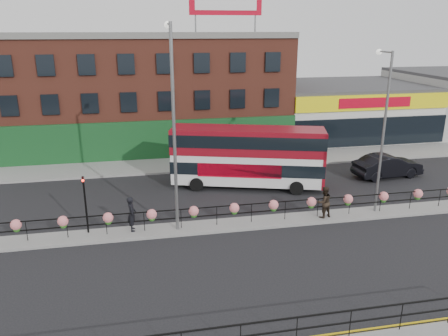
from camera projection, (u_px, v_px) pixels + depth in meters
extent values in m
plane|color=black|center=(234.00, 226.00, 24.77)|extent=(120.00, 120.00, 0.00)
cube|color=gray|center=(203.00, 163.00, 35.96)|extent=(60.00, 4.00, 0.15)
cube|color=gray|center=(234.00, 224.00, 24.75)|extent=(60.00, 1.60, 0.15)
cube|color=brown|center=(148.00, 91.00, 41.19)|extent=(25.00, 12.00, 10.00)
cube|color=#3F3F42|center=(145.00, 34.00, 39.61)|extent=(25.00, 12.00, 0.30)
cube|color=#14461E|center=(152.00, 141.00, 36.52)|extent=(25.00, 0.25, 3.40)
cube|color=silver|center=(343.00, 110.00, 45.62)|extent=(15.00, 12.00, 5.00)
cube|color=#3F3F42|center=(345.00, 85.00, 44.81)|extent=(15.00, 12.00, 0.30)
cube|color=yellow|center=(374.00, 102.00, 39.39)|extent=(15.00, 0.25, 1.40)
cube|color=#B40319|center=(375.00, 103.00, 39.28)|extent=(7.00, 0.10, 0.90)
cube|color=black|center=(371.00, 132.00, 40.22)|extent=(15.00, 0.25, 2.60)
cylinder|color=slate|center=(196.00, 24.00, 35.42)|extent=(0.12, 0.12, 1.40)
cylinder|color=slate|center=(255.00, 24.00, 36.33)|extent=(0.12, 0.12, 1.40)
cube|color=black|center=(234.00, 205.00, 24.39)|extent=(30.00, 0.05, 0.05)
cube|color=black|center=(234.00, 213.00, 24.54)|extent=(30.00, 0.05, 0.05)
cylinder|color=black|center=(27.00, 231.00, 22.54)|extent=(0.04, 0.04, 1.10)
cylinder|color=black|center=(67.00, 228.00, 22.90)|extent=(0.04, 0.04, 1.10)
cylinder|color=black|center=(106.00, 225.00, 23.27)|extent=(0.04, 0.04, 1.10)
cylinder|color=black|center=(144.00, 222.00, 23.64)|extent=(0.04, 0.04, 1.10)
cylinder|color=black|center=(181.00, 219.00, 24.00)|extent=(0.04, 0.04, 1.10)
cylinder|color=black|center=(217.00, 216.00, 24.37)|extent=(0.04, 0.04, 1.10)
cylinder|color=black|center=(251.00, 213.00, 24.74)|extent=(0.04, 0.04, 1.10)
cylinder|color=black|center=(285.00, 210.00, 25.11)|extent=(0.04, 0.04, 1.10)
cylinder|color=black|center=(318.00, 208.00, 25.47)|extent=(0.04, 0.04, 1.10)
cylinder|color=black|center=(350.00, 205.00, 25.84)|extent=(0.04, 0.04, 1.10)
cylinder|color=black|center=(380.00, 203.00, 26.21)|extent=(0.04, 0.04, 1.10)
cylinder|color=black|center=(410.00, 200.00, 26.57)|extent=(0.04, 0.04, 1.10)
cylinder|color=black|center=(440.00, 198.00, 26.94)|extent=(0.04, 0.04, 1.10)
sphere|color=#E2767B|center=(16.00, 225.00, 22.33)|extent=(0.56, 0.56, 0.56)
sphere|color=#2A6B1D|center=(17.00, 229.00, 22.40)|extent=(0.36, 0.36, 0.36)
sphere|color=#E2767B|center=(63.00, 221.00, 22.75)|extent=(0.56, 0.56, 0.56)
sphere|color=#2A6B1D|center=(63.00, 225.00, 22.82)|extent=(0.36, 0.36, 0.36)
sphere|color=#E2767B|center=(108.00, 218.00, 23.17)|extent=(0.56, 0.56, 0.56)
sphere|color=#2A6B1D|center=(108.00, 222.00, 23.24)|extent=(0.36, 0.36, 0.36)
sphere|color=#E2767B|center=(152.00, 214.00, 23.59)|extent=(0.56, 0.56, 0.56)
sphere|color=#2A6B1D|center=(152.00, 218.00, 23.66)|extent=(0.36, 0.36, 0.36)
sphere|color=#E2767B|center=(194.00, 211.00, 24.01)|extent=(0.56, 0.56, 0.56)
sphere|color=#2A6B1D|center=(194.00, 215.00, 24.08)|extent=(0.36, 0.36, 0.36)
sphere|color=#E2767B|center=(234.00, 208.00, 24.43)|extent=(0.56, 0.56, 0.56)
sphere|color=#2A6B1D|center=(234.00, 212.00, 24.50)|extent=(0.36, 0.36, 0.36)
sphere|color=#E2767B|center=(274.00, 205.00, 24.85)|extent=(0.56, 0.56, 0.56)
sphere|color=#2A6B1D|center=(273.00, 209.00, 24.92)|extent=(0.36, 0.36, 0.36)
sphere|color=#E2767B|center=(311.00, 202.00, 25.27)|extent=(0.56, 0.56, 0.56)
sphere|color=#2A6B1D|center=(311.00, 206.00, 25.34)|extent=(0.36, 0.36, 0.36)
sphere|color=#E2767B|center=(348.00, 199.00, 25.69)|extent=(0.56, 0.56, 0.56)
sphere|color=#2A6B1D|center=(348.00, 203.00, 25.76)|extent=(0.36, 0.36, 0.36)
sphere|color=#E2767B|center=(384.00, 196.00, 26.11)|extent=(0.56, 0.56, 0.56)
sphere|color=#2A6B1D|center=(383.00, 200.00, 26.18)|extent=(0.36, 0.36, 0.36)
sphere|color=#E2767B|center=(418.00, 194.00, 26.53)|extent=(0.56, 0.56, 0.56)
sphere|color=#2A6B1D|center=(418.00, 197.00, 26.60)|extent=(0.36, 0.36, 0.36)
cube|color=black|center=(241.00, 325.00, 14.58)|extent=(20.00, 0.05, 0.05)
cylinder|color=black|center=(297.00, 331.00, 15.12)|extent=(0.04, 0.04, 1.10)
cylinder|color=black|center=(350.00, 324.00, 15.49)|extent=(0.04, 0.04, 1.10)
cylinder|color=black|center=(401.00, 317.00, 15.85)|extent=(0.04, 0.04, 1.10)
cube|color=silver|center=(247.00, 156.00, 30.16)|extent=(10.61, 5.29, 3.77)
cube|color=maroon|center=(248.00, 141.00, 29.82)|extent=(10.68, 5.36, 1.70)
cube|color=black|center=(247.00, 165.00, 30.36)|extent=(10.71, 5.39, 0.85)
cube|color=black|center=(248.00, 139.00, 29.78)|extent=(10.73, 5.41, 0.85)
cube|color=maroon|center=(248.00, 129.00, 29.57)|extent=(10.61, 5.29, 0.11)
cube|color=maroon|center=(323.00, 158.00, 29.65)|extent=(0.90, 2.37, 3.77)
cube|color=#B40319|center=(239.00, 171.00, 29.28)|extent=(5.42, 1.69, 0.94)
cylinder|color=black|center=(197.00, 184.00, 29.92)|extent=(0.98, 0.55, 0.94)
cylinder|color=black|center=(202.00, 174.00, 32.15)|extent=(0.98, 0.55, 0.94)
cylinder|color=black|center=(297.00, 188.00, 29.26)|extent=(0.98, 0.55, 0.94)
cylinder|color=black|center=(295.00, 177.00, 31.49)|extent=(0.98, 0.55, 0.94)
imported|color=black|center=(388.00, 166.00, 32.68)|extent=(2.98, 5.62, 1.72)
imported|color=black|center=(132.00, 214.00, 23.59)|extent=(0.79, 0.59, 1.95)
imported|color=black|center=(324.00, 202.00, 25.27)|extent=(1.28, 1.18, 1.89)
cylinder|color=slate|center=(174.00, 133.00, 22.38)|extent=(0.17, 0.17, 10.87)
cylinder|color=slate|center=(169.00, 24.00, 21.51)|extent=(0.11, 1.63, 0.11)
sphere|color=silver|center=(168.00, 25.00, 22.29)|extent=(0.39, 0.39, 0.39)
cylinder|color=slate|center=(383.00, 135.00, 24.97)|extent=(0.15, 0.15, 9.39)
cylinder|color=slate|center=(386.00, 52.00, 24.22)|extent=(0.09, 1.41, 0.09)
sphere|color=silver|center=(379.00, 52.00, 24.89)|extent=(0.34, 0.34, 0.34)
cylinder|color=black|center=(86.00, 205.00, 23.14)|extent=(0.10, 0.10, 3.20)
imported|color=black|center=(83.00, 177.00, 22.65)|extent=(0.15, 0.18, 0.90)
sphere|color=#FF190C|center=(83.00, 181.00, 22.59)|extent=(0.14, 0.14, 0.14)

